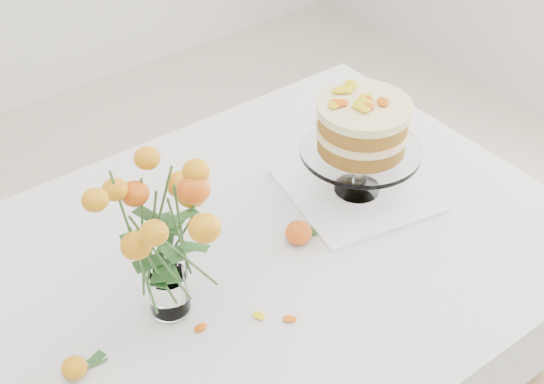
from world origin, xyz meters
The scene contains 9 objects.
table centered at (0.00, 0.00, 0.67)m, with size 1.43×0.93×0.76m.
napkin centered at (0.36, 0.02, 0.76)m, with size 0.29×0.29×0.01m, color white.
cake_stand centered at (0.36, 0.02, 0.92)m, with size 0.26×0.26×0.23m.
rose_vase centered at (-0.14, -0.03, 0.97)m, with size 0.27×0.27×0.37m.
loose_rose_near centered at (-0.34, -0.06, 0.77)m, with size 0.08×0.04×0.04m.
loose_rose_far centered at (0.16, -0.03, 0.78)m, with size 0.10×0.05×0.05m.
stray_petal_a centered at (-0.12, -0.10, 0.76)m, with size 0.03×0.02×0.00m, color yellow.
stray_petal_b centered at (-0.02, -0.14, 0.76)m, with size 0.03×0.02×0.00m, color yellow.
stray_petal_c centered at (0.02, -0.18, 0.76)m, with size 0.03×0.02×0.00m, color yellow.
Camera 1 is at (-0.56, -0.89, 1.80)m, focal length 50.00 mm.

